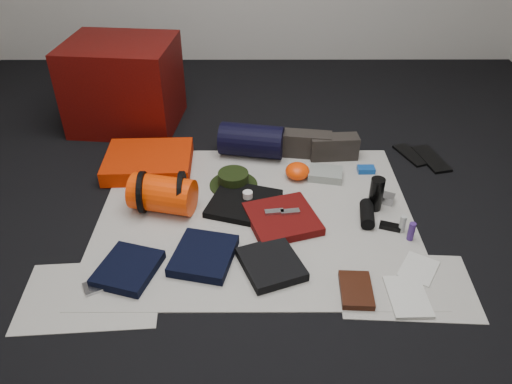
{
  "coord_description": "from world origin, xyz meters",
  "views": [
    {
      "loc": [
        -0.0,
        -2.03,
        1.58
      ],
      "look_at": [
        0.0,
        0.07,
        0.1
      ],
      "focal_mm": 35.0,
      "sensor_mm": 36.0,
      "label": 1
    }
  ],
  "objects_px": {
    "paperback_book": "(356,290)",
    "red_cabinet": "(124,84)",
    "sleeping_pad": "(149,161)",
    "compact_camera": "(383,198)",
    "stuff_sack": "(163,194)",
    "navy_duffel": "(252,141)",
    "water_bottle": "(376,194)"
  },
  "relations": [
    {
      "from": "stuff_sack",
      "to": "sleeping_pad",
      "type": "bearing_deg",
      "value": 110.22
    },
    {
      "from": "water_bottle",
      "to": "paperback_book",
      "type": "xyz_separation_m",
      "value": [
        -0.19,
        -0.6,
        -0.08
      ]
    },
    {
      "from": "stuff_sack",
      "to": "paperback_book",
      "type": "height_order",
      "value": "stuff_sack"
    },
    {
      "from": "sleeping_pad",
      "to": "compact_camera",
      "type": "height_order",
      "value": "sleeping_pad"
    },
    {
      "from": "compact_camera",
      "to": "water_bottle",
      "type": "bearing_deg",
      "value": -109.65
    },
    {
      "from": "compact_camera",
      "to": "paperback_book",
      "type": "height_order",
      "value": "compact_camera"
    },
    {
      "from": "sleeping_pad",
      "to": "stuff_sack",
      "type": "height_order",
      "value": "stuff_sack"
    },
    {
      "from": "navy_duffel",
      "to": "water_bottle",
      "type": "bearing_deg",
      "value": -29.83
    },
    {
      "from": "paperback_book",
      "to": "red_cabinet",
      "type": "bearing_deg",
      "value": 132.01
    },
    {
      "from": "sleeping_pad",
      "to": "paperback_book",
      "type": "distance_m",
      "value": 1.44
    },
    {
      "from": "compact_camera",
      "to": "stuff_sack",
      "type": "bearing_deg",
      "value": -152.34
    },
    {
      "from": "red_cabinet",
      "to": "stuff_sack",
      "type": "distance_m",
      "value": 1.08
    },
    {
      "from": "navy_duffel",
      "to": "red_cabinet",
      "type": "bearing_deg",
      "value": 162.82
    },
    {
      "from": "red_cabinet",
      "to": "water_bottle",
      "type": "height_order",
      "value": "red_cabinet"
    },
    {
      "from": "red_cabinet",
      "to": "water_bottle",
      "type": "bearing_deg",
      "value": -27.9
    },
    {
      "from": "stuff_sack",
      "to": "water_bottle",
      "type": "xyz_separation_m",
      "value": [
        1.09,
        0.0,
        -0.0
      ]
    },
    {
      "from": "sleeping_pad",
      "to": "red_cabinet",
      "type": "bearing_deg",
      "value": 111.8
    },
    {
      "from": "sleeping_pad",
      "to": "stuff_sack",
      "type": "relative_size",
      "value": 1.52
    },
    {
      "from": "navy_duffel",
      "to": "compact_camera",
      "type": "xyz_separation_m",
      "value": [
        0.7,
        -0.48,
        -0.08
      ]
    },
    {
      "from": "navy_duffel",
      "to": "paperback_book",
      "type": "distance_m",
      "value": 1.23
    },
    {
      "from": "sleeping_pad",
      "to": "navy_duffel",
      "type": "xyz_separation_m",
      "value": [
        0.6,
        0.15,
        0.05
      ]
    },
    {
      "from": "navy_duffel",
      "to": "paperback_book",
      "type": "xyz_separation_m",
      "value": [
        0.45,
        -1.14,
        -0.08
      ]
    },
    {
      "from": "navy_duffel",
      "to": "paperback_book",
      "type": "height_order",
      "value": "navy_duffel"
    },
    {
      "from": "water_bottle",
      "to": "compact_camera",
      "type": "xyz_separation_m",
      "value": [
        0.06,
        0.06,
        -0.07
      ]
    },
    {
      "from": "sleeping_pad",
      "to": "navy_duffel",
      "type": "distance_m",
      "value": 0.62
    },
    {
      "from": "navy_duffel",
      "to": "paperback_book",
      "type": "relative_size",
      "value": 1.84
    },
    {
      "from": "red_cabinet",
      "to": "sleeping_pad",
      "type": "xyz_separation_m",
      "value": [
        0.24,
        -0.59,
        -0.23
      ]
    },
    {
      "from": "sleeping_pad",
      "to": "water_bottle",
      "type": "bearing_deg",
      "value": -17.73
    },
    {
      "from": "water_bottle",
      "to": "paperback_book",
      "type": "distance_m",
      "value": 0.63
    },
    {
      "from": "stuff_sack",
      "to": "paperback_book",
      "type": "xyz_separation_m",
      "value": [
        0.9,
        -0.59,
        -0.08
      ]
    },
    {
      "from": "navy_duffel",
      "to": "paperback_book",
      "type": "bearing_deg",
      "value": -57.98
    },
    {
      "from": "red_cabinet",
      "to": "navy_duffel",
      "type": "height_order",
      "value": "red_cabinet"
    }
  ]
}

